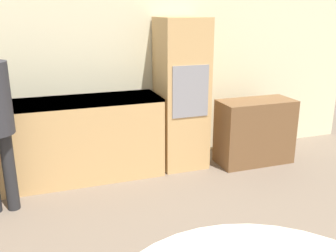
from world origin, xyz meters
name	(u,v)px	position (x,y,z in m)	size (l,w,h in m)	color
wall_back	(114,61)	(0.00, 4.63, 1.30)	(6.89, 0.05, 2.60)	beige
kitchen_counter	(26,144)	(-1.08, 4.28, 0.48)	(3.03, 0.60, 0.94)	tan
oven_unit	(181,94)	(0.75, 4.29, 0.91)	(0.55, 0.59, 1.81)	tan
sideboard	(255,132)	(1.66, 4.03, 0.41)	(0.95, 0.45, 0.82)	brown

